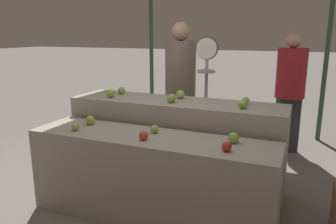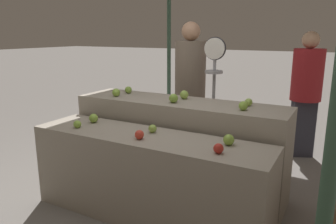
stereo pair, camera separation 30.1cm
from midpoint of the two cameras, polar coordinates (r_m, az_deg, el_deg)
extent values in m
plane|color=slate|center=(3.13, -5.92, -17.79)|extent=(60.00, 60.00, 0.00)
cylinder|color=#33513D|center=(6.04, -4.36, 9.98)|extent=(0.07, 0.07, 2.51)
cylinder|color=#33513D|center=(5.37, 24.44, 8.38)|extent=(0.07, 0.07, 2.51)
cube|color=gray|center=(2.95, -6.10, -11.39)|extent=(2.18, 0.55, 0.77)
cube|color=gray|center=(3.41, -1.24, -6.03)|extent=(2.18, 0.55, 0.97)
sphere|color=#84AD3D|center=(3.10, -18.54, -2.50)|extent=(0.07, 0.07, 0.07)
sphere|color=red|center=(2.71, -7.46, -4.13)|extent=(0.08, 0.08, 0.08)
sphere|color=#AD281E|center=(2.45, 6.73, -6.06)|extent=(0.08, 0.08, 0.08)
sphere|color=#84AD3D|center=(3.26, -15.99, -1.42)|extent=(0.09, 0.09, 0.09)
sphere|color=#8EB247|center=(2.88, -5.37, -3.02)|extent=(0.07, 0.07, 0.07)
sphere|color=#84AD3D|center=(2.64, 8.17, -4.51)|extent=(0.09, 0.09, 0.09)
sphere|color=#84AD3D|center=(3.52, -12.42, 3.15)|extent=(0.09, 0.09, 0.09)
sphere|color=#7AA338|center=(3.18, -2.17, 2.38)|extent=(0.09, 0.09, 0.09)
sphere|color=#84AD3D|center=(2.97, 10.08, 1.33)|extent=(0.08, 0.08, 0.08)
sphere|color=#7AA338|center=(3.69, -10.43, 3.65)|extent=(0.08, 0.08, 0.08)
sphere|color=#8EB247|center=(3.37, -0.40, 3.04)|extent=(0.09, 0.09, 0.09)
sphere|color=#8EB247|center=(3.16, 10.76, 1.94)|extent=(0.07, 0.07, 0.07)
cylinder|color=#99999E|center=(3.86, 4.35, 0.28)|extent=(0.04, 0.04, 1.48)
cylinder|color=black|center=(3.76, 4.53, 10.99)|extent=(0.25, 0.01, 0.25)
cylinder|color=silver|center=(3.74, 4.45, 10.98)|extent=(0.24, 0.02, 0.24)
cylinder|color=#99999E|center=(3.76, 4.40, 8.12)|extent=(0.01, 0.01, 0.14)
cylinder|color=#99999E|center=(3.76, 4.38, 7.06)|extent=(0.20, 0.20, 0.03)
cube|color=#2D2D38|center=(4.32, 0.10, -2.81)|extent=(0.33, 0.26, 0.82)
cylinder|color=#756656|center=(4.17, 0.10, 7.37)|extent=(0.49, 0.49, 0.71)
sphere|color=tan|center=(4.14, 0.11, 13.89)|extent=(0.23, 0.23, 0.23)
cube|color=#2D2D38|center=(4.81, 18.33, -2.11)|extent=(0.34, 0.28, 0.77)
cylinder|color=maroon|center=(4.68, 18.98, 6.39)|extent=(0.52, 0.52, 0.67)
sphere|color=tan|center=(4.65, 19.41, 11.81)|extent=(0.22, 0.22, 0.22)
camera|label=1|loc=(0.15, -92.86, -0.69)|focal=35.00mm
camera|label=2|loc=(0.15, 87.14, 0.69)|focal=35.00mm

